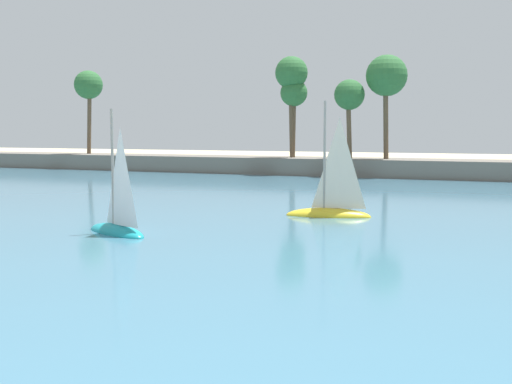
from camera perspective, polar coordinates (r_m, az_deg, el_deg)
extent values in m
cube|color=teal|center=(55.45, 16.34, 0.69)|extent=(220.00, 94.44, 0.06)
cube|color=slate|center=(62.56, 17.06, 2.00)|extent=(117.13, 6.00, 1.80)
cylinder|color=brown|center=(65.29, 3.24, 7.02)|extent=(0.54, 0.82, 8.77)
sphere|color=#2D6633|center=(65.54, 3.26, 10.84)|extent=(3.38, 3.38, 3.38)
cylinder|color=brown|center=(65.42, 3.46, 6.12)|extent=(0.55, 0.54, 6.72)
sphere|color=#2D6633|center=(65.53, 3.48, 9.05)|extent=(2.83, 2.83, 2.83)
cylinder|color=brown|center=(62.77, 11.79, 6.69)|extent=(0.62, 0.89, 8.16)
sphere|color=#2D6633|center=(62.98, 11.87, 10.39)|extent=(4.03, 4.03, 4.03)
cylinder|color=brown|center=(62.70, 8.50, 5.91)|extent=(0.75, 0.57, 6.35)
sphere|color=#2D6633|center=(62.80, 8.54, 8.80)|extent=(3.00, 3.00, 3.00)
cylinder|color=brown|center=(78.52, -15.01, 6.43)|extent=(0.93, 0.61, 8.32)
sphere|color=#2D6633|center=(78.70, -15.08, 9.45)|extent=(3.42, 3.42, 3.42)
ellipsoid|color=teal|center=(28.27, -12.65, -3.70)|extent=(4.19, 2.79, 0.81)
cylinder|color=gray|center=(28.13, -12.99, 2.27)|extent=(0.12, 0.12, 5.06)
pyramid|color=white|center=(27.56, -12.25, 1.43)|extent=(1.71, 0.87, 4.30)
ellipsoid|color=yellow|center=(33.22, 6.62, -2.22)|extent=(4.67, 2.12, 0.90)
cylinder|color=gray|center=(32.96, 6.29, 3.42)|extent=(0.13, 0.13, 5.62)
pyramid|color=silver|center=(32.91, 7.61, 2.66)|extent=(2.02, 0.49, 4.78)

